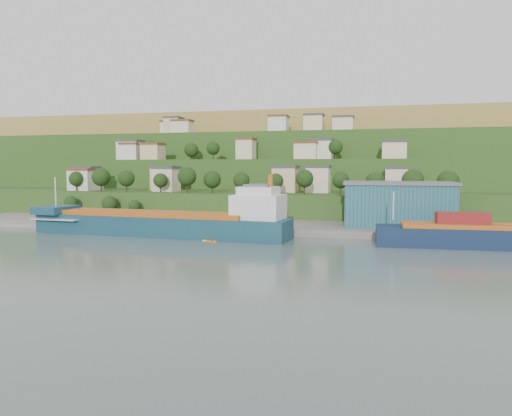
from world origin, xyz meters
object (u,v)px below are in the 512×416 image
(caravan, at_px, (78,218))
(kayak_orange, at_px, (212,241))
(warehouse, at_px, (398,204))
(cargo_ship_near, at_px, (167,224))

(caravan, bearing_deg, kayak_orange, 1.07)
(caravan, distance_m, kayak_orange, 55.07)
(warehouse, distance_m, caravan, 98.59)
(warehouse, distance_m, kayak_orange, 55.65)
(cargo_ship_near, xyz_separation_m, kayak_orange, (16.19, -8.07, -2.85))
(cargo_ship_near, distance_m, caravan, 37.10)
(cargo_ship_near, distance_m, warehouse, 66.24)
(caravan, bearing_deg, warehouse, 27.65)
(caravan, relative_size, kayak_orange, 2.26)
(cargo_ship_near, bearing_deg, warehouse, 23.59)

